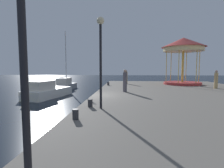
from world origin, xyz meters
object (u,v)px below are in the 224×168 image
(sailboat_grey, at_px, (64,85))
(bollard_center, at_px, (75,114))
(motorboat_white, at_px, (47,91))
(person_far_corner, at_px, (125,81))
(bollard_north, at_px, (90,103))
(bollard_south, at_px, (108,84))
(person_near_carousel, at_px, (216,80))
(person_mid_promenade, at_px, (126,77))
(carousel, at_px, (183,49))
(lamp_post_mid_promenade, at_px, (101,47))

(sailboat_grey, height_order, bollard_center, sailboat_grey)
(motorboat_white, xyz_separation_m, person_far_corner, (7.40, -1.34, 1.08))
(sailboat_grey, distance_m, person_far_corner, 11.05)
(bollard_north, xyz_separation_m, bollard_south, (-0.17, 11.65, 0.00))
(bollard_center, bearing_deg, person_near_carousel, 46.41)
(bollard_center, bearing_deg, person_mid_promenade, 82.76)
(motorboat_white, xyz_separation_m, carousel, (14.48, 6.16, 4.50))
(carousel, height_order, person_mid_promenade, carousel)
(lamp_post_mid_promenade, height_order, person_near_carousel, lamp_post_mid_promenade)
(bollard_center, distance_m, person_near_carousel, 15.70)
(motorboat_white, xyz_separation_m, lamp_post_mid_promenade, (6.22, -7.69, 3.20))
(person_far_corner, height_order, person_near_carousel, person_far_corner)
(sailboat_grey, height_order, bollard_north, sailboat_grey)
(sailboat_grey, height_order, lamp_post_mid_promenade, sailboat_grey)
(sailboat_grey, bearing_deg, bollard_south, -18.79)
(motorboat_white, relative_size, bollard_north, 14.26)
(lamp_post_mid_promenade, xyz_separation_m, person_mid_promenade, (1.34, 14.33, -2.18))
(bollard_north, height_order, person_mid_promenade, person_mid_promenade)
(sailboat_grey, height_order, motorboat_white, sailboat_grey)
(person_near_carousel, bearing_deg, carousel, 112.50)
(person_far_corner, xyz_separation_m, person_near_carousel, (8.91, 3.08, -0.04))
(person_far_corner, bearing_deg, carousel, 46.64)
(bollard_south, height_order, person_near_carousel, person_near_carousel)
(motorboat_white, height_order, bollard_north, motorboat_white)
(carousel, height_order, bollard_north, carousel)
(bollard_south, height_order, person_mid_promenade, person_mid_promenade)
(bollard_south, bearing_deg, motorboat_white, -142.09)
(bollard_north, xyz_separation_m, person_mid_promenade, (1.93, 14.04, 0.63))
(bollard_south, bearing_deg, person_mid_promenade, 48.64)
(person_far_corner, relative_size, person_near_carousel, 1.04)
(lamp_post_mid_promenade, bearing_deg, sailboat_grey, 115.77)
(carousel, relative_size, bollard_south, 14.23)
(bollard_north, distance_m, person_far_corner, 6.35)
(motorboat_white, bearing_deg, person_far_corner, -10.24)
(sailboat_grey, relative_size, bollard_center, 19.21)
(bollard_center, xyz_separation_m, person_far_corner, (1.91, 8.29, 0.69))
(bollard_center, height_order, person_near_carousel, person_near_carousel)
(bollard_center, distance_m, person_mid_promenade, 16.41)
(person_mid_promenade, bearing_deg, bollard_north, -97.83)
(lamp_post_mid_promenade, relative_size, bollard_north, 11.02)
(carousel, distance_m, lamp_post_mid_promenade, 16.17)
(sailboat_grey, xyz_separation_m, lamp_post_mid_promenade, (6.75, -13.97, 3.20))
(person_mid_promenade, bearing_deg, bollard_south, -131.36)
(sailboat_grey, distance_m, person_near_carousel, 17.47)
(lamp_post_mid_promenade, height_order, person_mid_promenade, lamp_post_mid_promenade)
(bollard_center, relative_size, bollard_north, 1.00)
(carousel, bearing_deg, motorboat_white, -156.97)
(motorboat_white, height_order, carousel, carousel)
(bollard_center, height_order, bollard_south, same)
(person_far_corner, bearing_deg, person_mid_promenade, 88.87)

